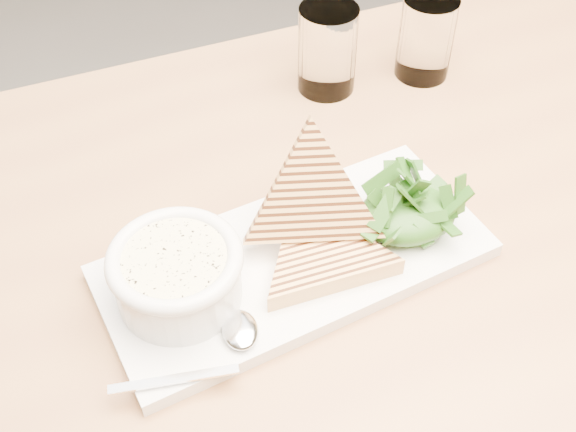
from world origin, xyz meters
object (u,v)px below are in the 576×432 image
object	(u,v)px
glass_near	(327,49)
soup_bowl	(178,280)
table_top	(366,239)
glass_far	(426,37)
platter	(295,261)

from	to	relation	value
glass_near	soup_bowl	bearing A→B (deg)	-131.81
table_top	glass_far	bearing A→B (deg)	53.09
table_top	soup_bowl	bearing A→B (deg)	-169.18
soup_bowl	glass_near	distance (m)	0.36
table_top	glass_far	size ratio (longest dim) A/B	10.86
table_top	platter	distance (m)	0.10
table_top	soup_bowl	distance (m)	0.21
glass_near	glass_far	world-z (taller)	glass_near
table_top	platter	size ratio (longest dim) A/B	3.03
soup_bowl	glass_near	world-z (taller)	glass_near
table_top	platter	xyz separation A→B (m)	(-0.09, -0.03, 0.03)
table_top	glass_far	xyz separation A→B (m)	(0.17, 0.22, 0.07)
platter	soup_bowl	size ratio (longest dim) A/B	3.29
glass_near	platter	bearing A→B (deg)	-116.58
soup_bowl	glass_near	size ratio (longest dim) A/B	1.04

